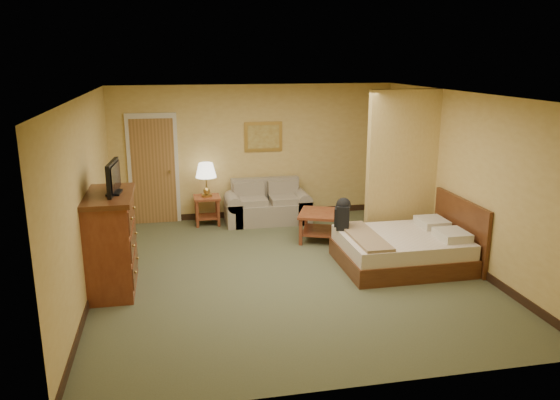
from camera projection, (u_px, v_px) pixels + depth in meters
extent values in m
plane|color=#4E5235|center=(287.00, 272.00, 8.13)|extent=(6.00, 6.00, 0.00)
plane|color=white|center=(288.00, 95.00, 7.46)|extent=(6.00, 6.00, 0.00)
cube|color=tan|center=(255.00, 152.00, 10.64)|extent=(5.50, 0.02, 2.60)
cube|color=tan|center=(86.00, 196.00, 7.27)|extent=(0.02, 6.00, 2.60)
cube|color=tan|center=(463.00, 179.00, 8.32)|extent=(0.02, 6.00, 2.60)
cube|color=tan|center=(402.00, 168.00, 9.08)|extent=(1.20, 0.15, 2.60)
cube|color=beige|center=(154.00, 169.00, 10.30)|extent=(0.94, 0.06, 2.10)
cube|color=brown|center=(154.00, 172.00, 10.30)|extent=(0.80, 0.04, 2.00)
cylinder|color=#A6843D|center=(170.00, 172.00, 10.30)|extent=(0.04, 0.12, 0.04)
cube|color=black|center=(256.00, 213.00, 10.94)|extent=(5.50, 0.02, 0.12)
cube|color=gray|center=(268.00, 212.00, 10.50)|extent=(1.33, 0.71, 0.40)
cube|color=gray|center=(265.00, 188.00, 10.69)|extent=(1.33, 0.17, 0.42)
cube|color=gray|center=(233.00, 213.00, 10.36)|extent=(0.29, 0.71, 0.45)
cube|color=gray|center=(301.00, 209.00, 10.62)|extent=(0.29, 0.71, 0.45)
cube|color=maroon|center=(207.00, 197.00, 10.31)|extent=(0.49, 0.49, 0.04)
cube|color=maroon|center=(207.00, 216.00, 10.41)|extent=(0.41, 0.41, 0.03)
cube|color=maroon|center=(197.00, 215.00, 10.16)|extent=(0.05, 0.05, 0.50)
cube|color=maroon|center=(219.00, 214.00, 10.23)|extent=(0.05, 0.05, 0.50)
cube|color=maroon|center=(196.00, 209.00, 10.53)|extent=(0.05, 0.05, 0.50)
cube|color=maroon|center=(217.00, 208.00, 10.61)|extent=(0.05, 0.05, 0.50)
cylinder|color=#A6843D|center=(207.00, 195.00, 10.30)|extent=(0.19, 0.19, 0.04)
cylinder|color=#A6843D|center=(206.00, 183.00, 10.24)|extent=(0.03, 0.03, 0.32)
cone|color=white|center=(206.00, 170.00, 10.18)|extent=(0.39, 0.39, 0.27)
cube|color=maroon|center=(323.00, 214.00, 9.41)|extent=(1.01, 1.01, 0.04)
cube|color=maroon|center=(322.00, 231.00, 9.49)|extent=(0.87, 0.87, 0.03)
cube|color=maroon|center=(309.00, 234.00, 9.10)|extent=(0.06, 0.06, 0.47)
cube|color=maroon|center=(335.00, 221.00, 9.86)|extent=(0.06, 0.06, 0.47)
cube|color=#B78E3F|center=(263.00, 137.00, 10.57)|extent=(0.74, 0.03, 0.58)
cube|color=olive|center=(263.00, 137.00, 10.55)|extent=(0.62, 0.02, 0.45)
cube|color=maroon|center=(111.00, 244.00, 7.38)|extent=(0.59, 1.18, 1.28)
cube|color=#4A2311|center=(107.00, 196.00, 7.20)|extent=(0.66, 1.26, 0.06)
cube|color=black|center=(114.00, 193.00, 7.21)|extent=(0.20, 0.32, 0.03)
cube|color=black|center=(113.00, 177.00, 7.16)|extent=(0.11, 0.71, 0.42)
cube|color=#4A2311|center=(401.00, 257.00, 8.33)|extent=(1.84, 1.47, 0.28)
cube|color=beige|center=(401.00, 242.00, 8.27)|extent=(1.78, 1.41, 0.22)
cube|color=#4A2311|center=(460.00, 230.00, 8.42)|extent=(0.06, 1.56, 1.01)
cube|color=beige|center=(452.00, 235.00, 8.05)|extent=(0.41, 0.51, 0.13)
cube|color=beige|center=(432.00, 223.00, 8.66)|extent=(0.41, 0.51, 0.13)
cube|color=#8C704C|center=(364.00, 236.00, 8.12)|extent=(0.41, 1.38, 0.05)
cube|color=black|center=(343.00, 217.00, 8.49)|extent=(0.28, 0.34, 0.38)
sphere|color=black|center=(344.00, 205.00, 8.44)|extent=(0.23, 0.23, 0.23)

